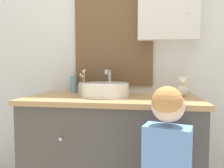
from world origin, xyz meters
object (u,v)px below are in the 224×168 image
at_px(child_figure, 167,168).
at_px(teddy_bear, 183,87).
at_px(toothbrush_holder, 83,87).
at_px(soap_dispenser, 73,84).
at_px(sink_basin, 105,89).

bearing_deg(child_figure, teddy_bear, 74.44).
height_order(toothbrush_holder, teddy_bear, toothbrush_holder).
distance_m(soap_dispenser, teddy_bear, 0.90).
height_order(soap_dispenser, child_figure, soap_dispenser).
bearing_deg(child_figure, toothbrush_holder, 134.05).
bearing_deg(child_figure, soap_dispenser, 136.79).
relative_size(sink_basin, teddy_bear, 2.65).
xyz_separation_m(sink_basin, toothbrush_holder, (-0.23, 0.17, -0.00)).
bearing_deg(soap_dispenser, teddy_bear, -8.82).
relative_size(child_figure, teddy_bear, 6.44).
distance_m(sink_basin, teddy_bear, 0.57).
xyz_separation_m(soap_dispenser, child_figure, (0.74, -0.69, -0.37)).
bearing_deg(soap_dispenser, toothbrush_holder, -15.53).
height_order(toothbrush_holder, child_figure, toothbrush_holder).
bearing_deg(toothbrush_holder, soap_dispenser, 164.47).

